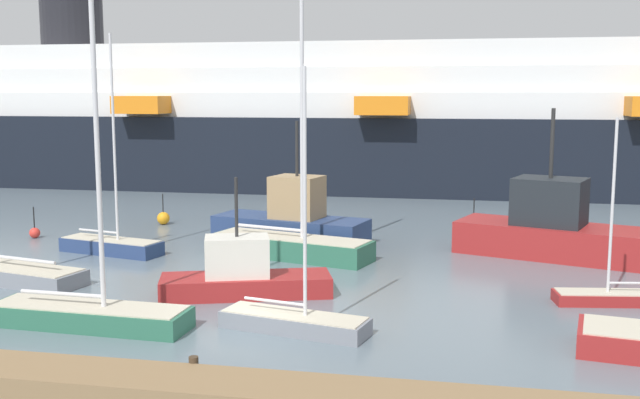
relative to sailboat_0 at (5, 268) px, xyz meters
name	(u,v)px	position (x,y,z in m)	size (l,w,h in m)	color
ground_plane	(251,328)	(11.06, -3.83, -0.53)	(600.00, 600.00, 0.00)	slate
dock_pier	(179,390)	(11.06, -9.70, -0.19)	(26.72, 1.98, 0.82)	olive
sailboat_0	(5,268)	(0.00, 0.00, 0.00)	(7.06, 3.21, 11.45)	gray
sailboat_1	(291,243)	(9.94, 6.33, 0.10)	(7.67, 3.97, 12.74)	#2D6B51
sailboat_2	(90,309)	(6.08, -4.65, 0.04)	(6.50, 1.94, 12.30)	#2D6B51
sailboat_3	(294,319)	(12.47, -3.84, -0.15)	(4.84, 2.29, 8.06)	gray
sailboat_5	(111,243)	(1.66, 5.55, -0.06)	(5.15, 2.52, 9.89)	navy
sailboat_6	(617,295)	(22.80, 1.27, -0.21)	(4.42, 1.74, 6.45)	maroon
fishing_boat_0	(243,275)	(9.71, -0.20, 0.23)	(6.40, 3.74, 4.31)	maroon
fishing_boat_1	(556,230)	(21.52, 8.77, 0.68)	(9.35, 5.75, 6.62)	maroon
fishing_boat_2	(292,221)	(9.21, 9.64, 0.55)	(7.98, 4.20, 5.96)	navy
channel_buoy_0	(473,225)	(17.97, 13.99, -0.13)	(0.79, 0.79, 1.82)	green
channel_buoy_1	(35,232)	(-3.86, 8.18, -0.25)	(0.53, 0.53, 1.60)	red
channel_buoy_2	(163,218)	(0.96, 13.18, -0.17)	(0.70, 0.70, 1.73)	orange
cruise_ship	(281,121)	(2.74, 33.21, 4.54)	(100.98, 16.26, 16.04)	black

